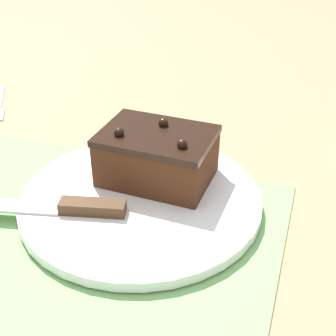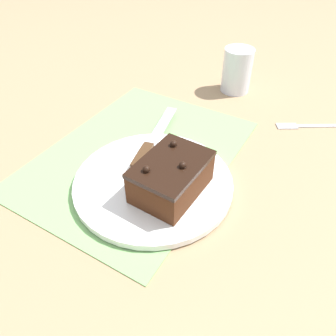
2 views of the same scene
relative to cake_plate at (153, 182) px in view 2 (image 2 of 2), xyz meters
name	(u,v)px [view 2 (image 2 of 2)]	position (x,y,z in m)	size (l,w,h in m)	color
ground_plane	(138,155)	(0.06, 0.07, -0.01)	(3.00, 3.00, 0.00)	#9E7F5B
placemat_woven	(138,154)	(0.06, 0.07, -0.01)	(0.46, 0.34, 0.00)	#7AB266
cake_plate	(153,182)	(0.00, 0.00, 0.00)	(0.28, 0.28, 0.01)	white
chocolate_cake	(171,177)	(-0.01, -0.04, 0.04)	(0.14, 0.10, 0.07)	#472614
serving_knife	(150,145)	(0.08, 0.06, 0.01)	(0.23, 0.07, 0.01)	#472D19
drinking_glass	(237,70)	(0.41, 0.01, 0.04)	(0.07, 0.07, 0.11)	white
dessert_fork	(304,126)	(0.33, -0.19, -0.01)	(0.09, 0.14, 0.01)	#B7BABF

